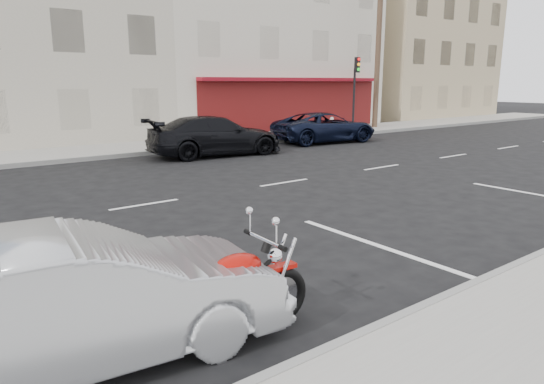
{
  "coord_description": "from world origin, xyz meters",
  "views": [
    {
      "loc": [
        -6.07,
        -10.07,
        2.68
      ],
      "look_at": [
        -1.09,
        -3.5,
        0.8
      ],
      "focal_mm": 32.0,
      "sensor_mm": 36.0,
      "label": 1
    }
  ],
  "objects_px": {
    "suv_far": "(325,127)",
    "car_far": "(216,136)",
    "traffic_light": "(355,84)",
    "fire_hydrant": "(332,123)",
    "motorcycle": "(284,283)",
    "utility_pole": "(378,44)",
    "sedan_silver": "(79,300)"
  },
  "relations": [
    {
      "from": "sedan_silver",
      "to": "suv_far",
      "type": "bearing_deg",
      "value": -44.02
    },
    {
      "from": "traffic_light",
      "to": "fire_hydrant",
      "type": "height_order",
      "value": "traffic_light"
    },
    {
      "from": "utility_pole",
      "to": "motorcycle",
      "type": "height_order",
      "value": "utility_pole"
    },
    {
      "from": "motorcycle",
      "to": "suv_far",
      "type": "distance_m",
      "value": 17.06
    },
    {
      "from": "suv_far",
      "to": "car_far",
      "type": "xyz_separation_m",
      "value": [
        -6.02,
        -0.52,
        0.06
      ]
    },
    {
      "from": "fire_hydrant",
      "to": "car_far",
      "type": "xyz_separation_m",
      "value": [
        -8.9,
        -3.04,
        0.2
      ]
    },
    {
      "from": "utility_pole",
      "to": "car_far",
      "type": "bearing_deg",
      "value": -165.79
    },
    {
      "from": "traffic_light",
      "to": "sedan_silver",
      "type": "bearing_deg",
      "value": -143.0
    },
    {
      "from": "motorcycle",
      "to": "suv_far",
      "type": "xyz_separation_m",
      "value": [
        12.03,
        12.1,
        0.19
      ]
    },
    {
      "from": "sedan_silver",
      "to": "utility_pole",
      "type": "bearing_deg",
      "value": -48.67
    },
    {
      "from": "sedan_silver",
      "to": "car_far",
      "type": "xyz_separation_m",
      "value": [
        8.06,
        11.04,
        0.07
      ]
    },
    {
      "from": "sedan_silver",
      "to": "fire_hydrant",
      "type": "bearing_deg",
      "value": -43.7
    },
    {
      "from": "fire_hydrant",
      "to": "car_far",
      "type": "bearing_deg",
      "value": -161.14
    },
    {
      "from": "fire_hydrant",
      "to": "motorcycle",
      "type": "distance_m",
      "value": 20.89
    },
    {
      "from": "motorcycle",
      "to": "utility_pole",
      "type": "bearing_deg",
      "value": 41.0
    },
    {
      "from": "utility_pole",
      "to": "sedan_silver",
      "type": "bearing_deg",
      "value": -145.28
    },
    {
      "from": "suv_far",
      "to": "car_far",
      "type": "height_order",
      "value": "car_far"
    },
    {
      "from": "traffic_light",
      "to": "car_far",
      "type": "relative_size",
      "value": 0.75
    },
    {
      "from": "utility_pole",
      "to": "fire_hydrant",
      "type": "relative_size",
      "value": 12.5
    },
    {
      "from": "utility_pole",
      "to": "suv_far",
      "type": "xyz_separation_m",
      "value": [
        -6.38,
        -2.62,
        -4.07
      ]
    },
    {
      "from": "traffic_light",
      "to": "car_far",
      "type": "distance_m",
      "value": 10.94
    },
    {
      "from": "traffic_light",
      "to": "car_far",
      "type": "height_order",
      "value": "traffic_light"
    },
    {
      "from": "fire_hydrant",
      "to": "suv_far",
      "type": "xyz_separation_m",
      "value": [
        -2.88,
        -2.52,
        0.14
      ]
    },
    {
      "from": "suv_far",
      "to": "traffic_light",
      "type": "bearing_deg",
      "value": -54.3
    },
    {
      "from": "traffic_light",
      "to": "suv_far",
      "type": "distance_m",
      "value": 5.32
    },
    {
      "from": "fire_hydrant",
      "to": "sedan_silver",
      "type": "distance_m",
      "value": 22.04
    },
    {
      "from": "utility_pole",
      "to": "car_far",
      "type": "xyz_separation_m",
      "value": [
        -12.4,
        -3.14,
        -4.01
      ]
    },
    {
      "from": "car_far",
      "to": "fire_hydrant",
      "type": "bearing_deg",
      "value": -64.27
    },
    {
      "from": "sedan_silver",
      "to": "car_far",
      "type": "relative_size",
      "value": 0.8
    },
    {
      "from": "fire_hydrant",
      "to": "suv_far",
      "type": "height_order",
      "value": "suv_far"
    },
    {
      "from": "motorcycle",
      "to": "car_far",
      "type": "distance_m",
      "value": 13.05
    },
    {
      "from": "car_far",
      "to": "motorcycle",
      "type": "bearing_deg",
      "value": 159.43
    }
  ]
}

